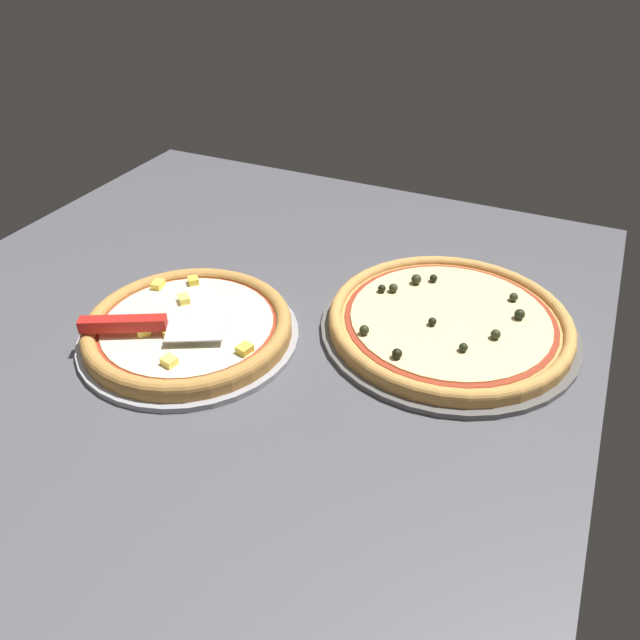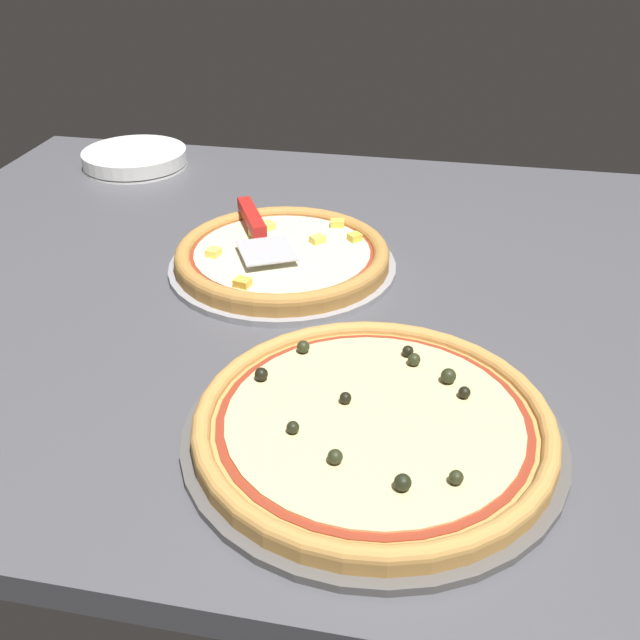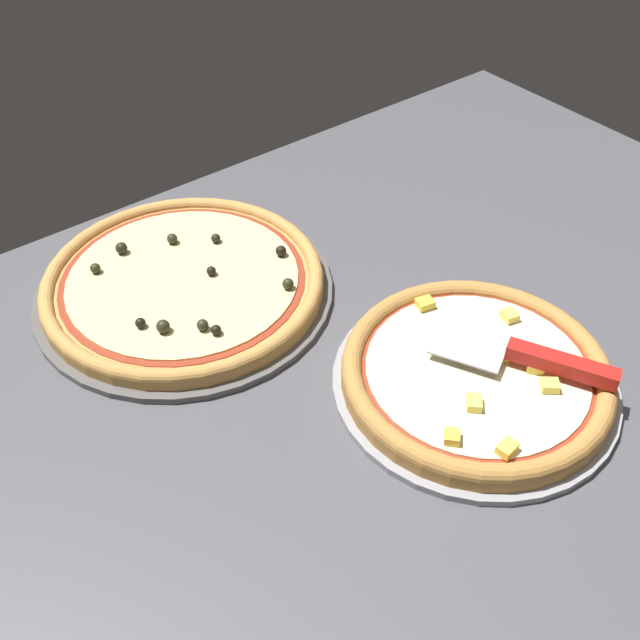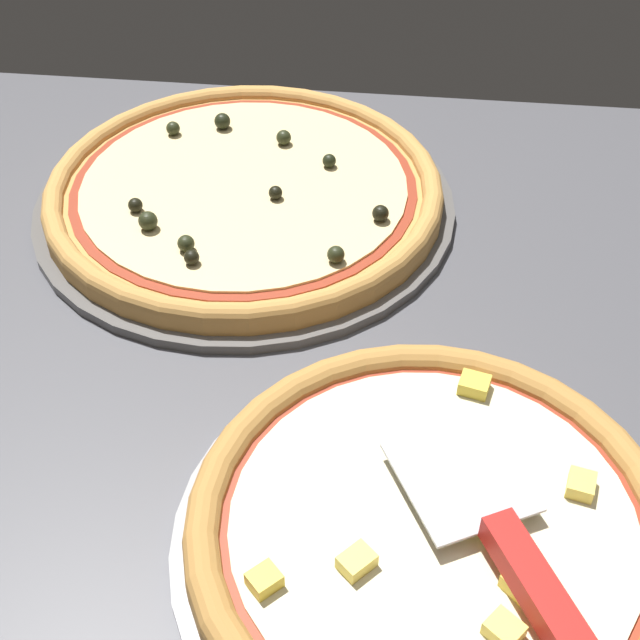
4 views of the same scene
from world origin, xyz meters
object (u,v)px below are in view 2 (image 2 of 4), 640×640
pizza_back (374,423)px  plate_stack (135,158)px  pizza_front (282,255)px  serving_spatula (255,224)px

pizza_back → plate_stack: bearing=-51.6°
pizza_front → plate_stack: pizza_front is taller
pizza_back → plate_stack: 99.50cm
plate_stack → pizza_front: bearing=136.4°
pizza_front → plate_stack: size_ratio=1.55×
pizza_back → plate_stack: pizza_back is taller
serving_spatula → pizza_back: bearing=120.7°
pizza_front → serving_spatula: 7.86cm
pizza_front → pizza_back: size_ratio=0.84×
pizza_back → serving_spatula: bearing=-59.3°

